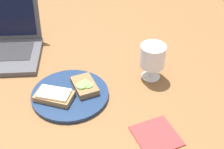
{
  "coord_description": "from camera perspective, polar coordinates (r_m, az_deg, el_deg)",
  "views": [
    {
      "loc": [
        1.65,
        -80.75,
        71.1
      ],
      "look_at": [
        6.85,
        -0.36,
        8.0
      ],
      "focal_mm": 50.0,
      "sensor_mm": 36.0,
      "label": 1
    }
  ],
  "objects": [
    {
      "name": "sandwich_with_cucumber",
      "position": [
        1.02,
        -5.03,
        -2.05
      ],
      "size": [
        9.79,
        11.99,
        2.5
      ],
      "color": "brown",
      "rests_on": "plate"
    },
    {
      "name": "wine_glass",
      "position": [
        1.05,
        7.42,
        3.14
      ],
      "size": [
        8.57,
        8.57,
        12.78
      ],
      "color": "white",
      "rests_on": "wooden_table"
    },
    {
      "name": "plate",
      "position": [
        1.02,
        -7.66,
        -3.68
      ],
      "size": [
        25.0,
        25.0,
        1.33
      ],
      "primitive_type": "cylinder",
      "color": "navy",
      "rests_on": "wooden_table"
    },
    {
      "name": "sandwich_with_cheese",
      "position": [
        1.0,
        -10.53,
        -3.81
      ],
      "size": [
        13.43,
        10.55,
        2.56
      ],
      "color": "#937047",
      "rests_on": "plate"
    },
    {
      "name": "wooden_table",
      "position": [
        1.07,
        -3.69,
        -2.78
      ],
      "size": [
        140.0,
        140.0,
        3.0
      ],
      "primitive_type": "cube",
      "color": "brown",
      "rests_on": "ground"
    },
    {
      "name": "napkin",
      "position": [
        0.91,
        8.07,
        -11.03
      ],
      "size": [
        15.14,
        15.31,
        0.4
      ],
      "primitive_type": "cube",
      "rotation": [
        0.0,
        0.0,
        0.34
      ],
      "color": "#B23333",
      "rests_on": "wooden_table"
    }
  ]
}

